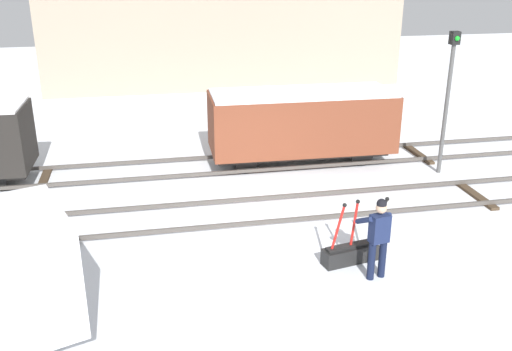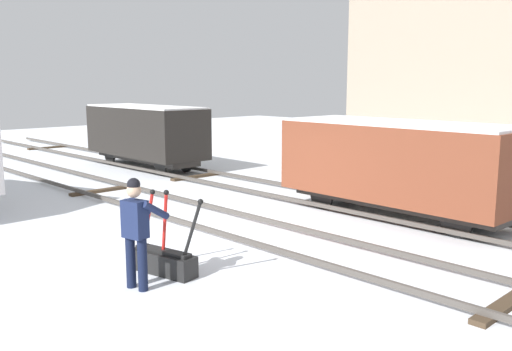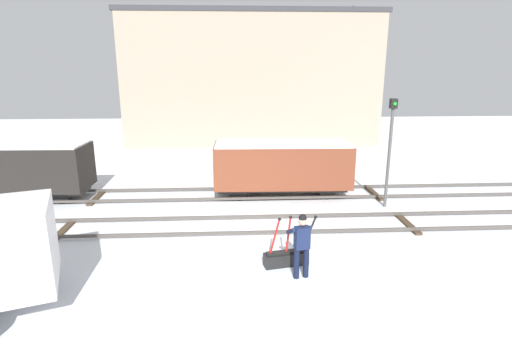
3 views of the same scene
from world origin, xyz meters
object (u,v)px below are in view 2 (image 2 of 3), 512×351
object	(u,v)px
rail_worker	(136,227)
freight_car_mid_siding	(145,132)
freight_car_back_track	(398,163)
switch_lever_frame	(164,259)

from	to	relation	value
rail_worker	freight_car_mid_siding	world-z (taller)	freight_car_mid_siding
freight_car_back_track	rail_worker	bearing A→B (deg)	-91.19
freight_car_mid_siding	rail_worker	bearing A→B (deg)	-31.92
switch_lever_frame	rail_worker	xyz separation A→B (m)	(0.29, -0.68, 0.75)
freight_car_mid_siding	switch_lever_frame	bearing A→B (deg)	-29.96
switch_lever_frame	freight_car_back_track	distance (m)	6.36
switch_lever_frame	freight_car_back_track	xyz separation A→B (m)	(0.60, 6.24, 1.08)
freight_car_mid_siding	freight_car_back_track	bearing A→B (deg)	1.57
switch_lever_frame	freight_car_back_track	bearing A→B (deg)	73.21
rail_worker	freight_car_mid_siding	size ratio (longest dim) A/B	0.31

